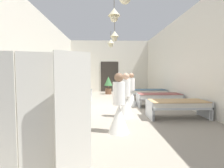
# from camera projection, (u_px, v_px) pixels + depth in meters

# --- Properties ---
(ground_plane) EXTENTS (6.77, 13.13, 0.10)m
(ground_plane) POSITION_uv_depth(u_px,v_px,m) (113.00, 108.00, 7.35)
(ground_plane) COLOR #9E9384
(room_shell) EXTENTS (6.57, 12.73, 4.07)m
(room_shell) POSITION_uv_depth(u_px,v_px,m) (112.00, 62.00, 8.56)
(room_shell) COLOR silver
(room_shell) RESTS_ON ground
(bed_left_row_0) EXTENTS (1.90, 0.84, 0.57)m
(bed_left_row_0) POSITION_uv_depth(u_px,v_px,m) (51.00, 105.00, 5.35)
(bed_left_row_0) COLOR #B7BCC1
(bed_left_row_0) RESTS_ON ground
(bed_right_row_0) EXTENTS (1.90, 0.84, 0.57)m
(bed_right_row_0) POSITION_uv_depth(u_px,v_px,m) (177.00, 105.00, 5.50)
(bed_right_row_0) COLOR #B7BCC1
(bed_right_row_0) RESTS_ON ground
(bed_left_row_1) EXTENTS (1.90, 0.84, 0.57)m
(bed_left_row_1) POSITION_uv_depth(u_px,v_px,m) (66.00, 97.00, 7.24)
(bed_left_row_1) COLOR #B7BCC1
(bed_left_row_1) RESTS_ON ground
(bed_right_row_1) EXTENTS (1.90, 0.84, 0.57)m
(bed_right_row_1) POSITION_uv_depth(u_px,v_px,m) (159.00, 97.00, 7.39)
(bed_right_row_1) COLOR #B7BCC1
(bed_right_row_1) RESTS_ON ground
(bed_left_row_2) EXTENTS (1.90, 0.84, 0.57)m
(bed_left_row_2) POSITION_uv_depth(u_px,v_px,m) (74.00, 92.00, 9.14)
(bed_left_row_2) COLOR #B7BCC1
(bed_left_row_2) RESTS_ON ground
(bed_right_row_2) EXTENTS (1.90, 0.84, 0.57)m
(bed_right_row_2) POSITION_uv_depth(u_px,v_px,m) (148.00, 92.00, 9.29)
(bed_right_row_2) COLOR #B7BCC1
(bed_right_row_2) RESTS_ON ground
(nurse_near_aisle) EXTENTS (0.52, 0.52, 1.49)m
(nurse_near_aisle) POSITION_uv_depth(u_px,v_px,m) (131.00, 94.00, 7.54)
(nurse_near_aisle) COLOR white
(nurse_near_aisle) RESTS_ON ground
(nurse_mid_aisle) EXTENTS (0.52, 0.52, 1.49)m
(nurse_mid_aisle) POSITION_uv_depth(u_px,v_px,m) (126.00, 101.00, 5.58)
(nurse_mid_aisle) COLOR white
(nurse_mid_aisle) RESTS_ON ground
(nurse_far_aisle) EXTENTS (0.52, 0.52, 1.49)m
(nurse_far_aisle) POSITION_uv_depth(u_px,v_px,m) (119.00, 111.00, 4.12)
(nurse_far_aisle) COLOR white
(nurse_far_aisle) RESTS_ON ground
(potted_plant) EXTENTS (0.58, 0.58, 1.24)m
(potted_plant) POSITION_uv_depth(u_px,v_px,m) (108.00, 84.00, 11.79)
(potted_plant) COLOR brown
(potted_plant) RESTS_ON ground
(privacy_screen) EXTENTS (1.24, 0.26, 1.70)m
(privacy_screen) POSITION_uv_depth(u_px,v_px,m) (37.00, 127.00, 1.90)
(privacy_screen) COLOR silver
(privacy_screen) RESTS_ON ground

